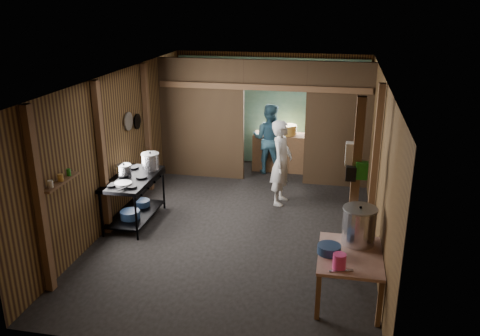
% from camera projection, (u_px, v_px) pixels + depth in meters
% --- Properties ---
extents(floor, '(4.50, 7.00, 0.00)m').
position_uv_depth(floor, '(242.00, 222.00, 8.90)').
color(floor, '#2A2727').
rests_on(floor, ground).
extents(ceiling, '(4.50, 7.00, 0.00)m').
position_uv_depth(ceiling, '(242.00, 76.00, 8.04)').
color(ceiling, black).
rests_on(ceiling, ground).
extents(wall_back, '(4.50, 0.00, 2.60)m').
position_uv_depth(wall_back, '(271.00, 109.00, 11.70)').
color(wall_back, brown).
rests_on(wall_back, ground).
extents(wall_front, '(4.50, 0.00, 2.60)m').
position_uv_depth(wall_front, '(178.00, 252.00, 5.23)').
color(wall_front, brown).
rests_on(wall_front, ground).
extents(wall_left, '(0.00, 7.00, 2.60)m').
position_uv_depth(wall_left, '(119.00, 146.00, 8.89)').
color(wall_left, brown).
rests_on(wall_left, ground).
extents(wall_right, '(0.00, 7.00, 2.60)m').
position_uv_depth(wall_right, '(379.00, 161.00, 8.05)').
color(wall_right, brown).
rests_on(wall_right, ground).
extents(partition_left, '(1.85, 0.10, 2.60)m').
position_uv_depth(partition_left, '(202.00, 119.00, 10.75)').
color(partition_left, '#473520').
rests_on(partition_left, floor).
extents(partition_right, '(1.35, 0.10, 2.60)m').
position_uv_depth(partition_right, '(338.00, 126.00, 10.21)').
color(partition_right, '#473520').
rests_on(partition_right, floor).
extents(partition_header, '(1.30, 0.10, 0.60)m').
position_uv_depth(partition_header, '(275.00, 75.00, 10.12)').
color(partition_header, '#473520').
rests_on(partition_header, wall_back).
extents(turquoise_panel, '(4.40, 0.06, 2.50)m').
position_uv_depth(turquoise_panel, '(271.00, 111.00, 11.67)').
color(turquoise_panel, '#7FBFB6').
rests_on(turquoise_panel, wall_back).
extents(back_counter, '(1.20, 0.50, 0.85)m').
position_uv_depth(back_counter, '(280.00, 152.00, 11.43)').
color(back_counter, brown).
rests_on(back_counter, floor).
extents(wall_clock, '(0.20, 0.03, 0.20)m').
position_uv_depth(wall_clock, '(282.00, 84.00, 11.37)').
color(wall_clock, silver).
rests_on(wall_clock, wall_back).
extents(post_left_a, '(0.10, 0.12, 2.60)m').
position_uv_depth(post_left_a, '(39.00, 203.00, 6.47)').
color(post_left_a, brown).
rests_on(post_left_a, floor).
extents(post_left_b, '(0.10, 0.12, 2.60)m').
position_uv_depth(post_left_b, '(102.00, 160.00, 8.13)').
color(post_left_b, brown).
rests_on(post_left_b, floor).
extents(post_left_c, '(0.10, 0.12, 2.60)m').
position_uv_depth(post_left_c, '(147.00, 129.00, 9.98)').
color(post_left_c, brown).
rests_on(post_left_c, floor).
extents(post_right, '(0.10, 0.12, 2.60)m').
position_uv_depth(post_right, '(375.00, 165.00, 7.88)').
color(post_right, brown).
rests_on(post_right, floor).
extents(post_free, '(0.12, 0.12, 2.60)m').
position_uv_depth(post_free, '(355.00, 189.00, 6.92)').
color(post_free, brown).
rests_on(post_free, floor).
extents(cross_beam, '(4.40, 0.12, 0.12)m').
position_uv_depth(cross_beam, '(263.00, 87.00, 10.21)').
color(cross_beam, brown).
rests_on(cross_beam, wall_left).
extents(pan_lid_big, '(0.03, 0.34, 0.34)m').
position_uv_depth(pan_lid_big, '(129.00, 121.00, 9.13)').
color(pan_lid_big, gray).
rests_on(pan_lid_big, wall_left).
extents(pan_lid_small, '(0.03, 0.30, 0.30)m').
position_uv_depth(pan_lid_small, '(137.00, 121.00, 9.54)').
color(pan_lid_small, black).
rests_on(pan_lid_small, wall_left).
extents(wall_shelf, '(0.14, 0.80, 0.03)m').
position_uv_depth(wall_shelf, '(61.00, 182.00, 6.89)').
color(wall_shelf, brown).
rests_on(wall_shelf, wall_left).
extents(jar_white, '(0.07, 0.07, 0.10)m').
position_uv_depth(jar_white, '(50.00, 184.00, 6.64)').
color(jar_white, silver).
rests_on(jar_white, wall_shelf).
extents(jar_yellow, '(0.08, 0.08, 0.10)m').
position_uv_depth(jar_yellow, '(60.00, 178.00, 6.87)').
color(jar_yellow, gold).
rests_on(jar_yellow, wall_shelf).
extents(jar_green, '(0.06, 0.06, 0.10)m').
position_uv_depth(jar_green, '(69.00, 172.00, 7.07)').
color(jar_green, '#1D801B').
rests_on(jar_green, wall_shelf).
extents(bag_white, '(0.22, 0.15, 0.32)m').
position_uv_depth(bag_white, '(354.00, 154.00, 6.85)').
color(bag_white, silver).
rests_on(bag_white, post_free).
extents(bag_green, '(0.16, 0.12, 0.24)m').
position_uv_depth(bag_green, '(362.00, 170.00, 6.75)').
color(bag_green, '#1D801B').
rests_on(bag_green, post_free).
extents(bag_black, '(0.14, 0.10, 0.20)m').
position_uv_depth(bag_black, '(351.00, 174.00, 6.78)').
color(bag_black, black).
rests_on(bag_black, post_free).
extents(gas_range, '(0.74, 1.44, 0.85)m').
position_uv_depth(gas_range, '(134.00, 200.00, 8.79)').
color(gas_range, black).
rests_on(gas_range, floor).
extents(prep_table, '(0.82, 1.13, 0.67)m').
position_uv_depth(prep_table, '(348.00, 276.00, 6.58)').
color(prep_table, tan).
rests_on(prep_table, floor).
extents(stove_pot_large, '(0.36, 0.36, 0.33)m').
position_uv_depth(stove_pot_large, '(151.00, 162.00, 8.98)').
color(stove_pot_large, silver).
rests_on(stove_pot_large, gas_range).
extents(stove_pot_med, '(0.31, 0.31, 0.22)m').
position_uv_depth(stove_pot_med, '(124.00, 171.00, 8.70)').
color(stove_pot_med, silver).
rests_on(stove_pot_med, gas_range).
extents(frying_pan, '(0.45, 0.58, 0.07)m').
position_uv_depth(frying_pan, '(123.00, 184.00, 8.29)').
color(frying_pan, gray).
rests_on(frying_pan, gas_range).
extents(blue_tub_front, '(0.34, 0.34, 0.14)m').
position_uv_depth(blue_tub_front, '(130.00, 215.00, 8.65)').
color(blue_tub_front, navy).
rests_on(blue_tub_front, gas_range).
extents(blue_tub_back, '(0.28, 0.28, 0.11)m').
position_uv_depth(blue_tub_back, '(142.00, 203.00, 9.16)').
color(blue_tub_back, navy).
rests_on(blue_tub_back, gas_range).
extents(stock_pot, '(0.49, 0.49, 0.54)m').
position_uv_depth(stock_pot, '(359.00, 226.00, 6.67)').
color(stock_pot, silver).
rests_on(stock_pot, prep_table).
extents(wash_basin, '(0.40, 0.40, 0.12)m').
position_uv_depth(wash_basin, '(329.00, 249.00, 6.47)').
color(wash_basin, navy).
rests_on(wash_basin, prep_table).
extents(pink_bucket, '(0.20, 0.20, 0.20)m').
position_uv_depth(pink_bucket, '(339.00, 261.00, 6.10)').
color(pink_bucket, '#F83B8D').
rests_on(pink_bucket, prep_table).
extents(knife, '(0.30, 0.12, 0.01)m').
position_uv_depth(knife, '(341.00, 271.00, 6.07)').
color(knife, silver).
rests_on(knife, prep_table).
extents(yellow_tub, '(0.40, 0.40, 0.22)m').
position_uv_depth(yellow_tub, '(288.00, 130.00, 11.22)').
color(yellow_tub, gold).
rests_on(yellow_tub, back_counter).
extents(cook, '(0.47, 0.65, 1.65)m').
position_uv_depth(cook, '(281.00, 163.00, 9.47)').
color(cook, silver).
rests_on(cook, floor).
extents(worker_back, '(0.84, 0.69, 1.59)m').
position_uv_depth(worker_back, '(269.00, 139.00, 11.14)').
color(worker_back, '#36657E').
rests_on(worker_back, floor).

